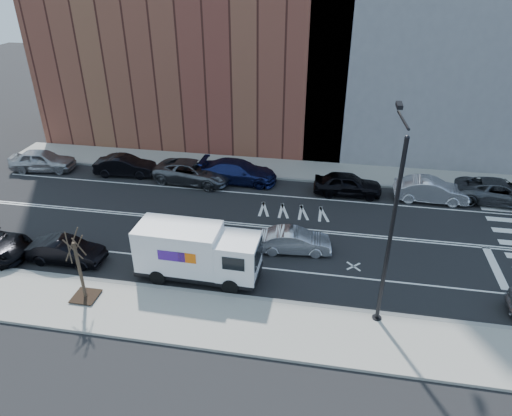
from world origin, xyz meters
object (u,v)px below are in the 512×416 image
(fedex_van, at_px, (197,252))
(far_parked_a, at_px, (42,160))
(far_parked_b, at_px, (125,166))
(driving_sedan, at_px, (295,241))

(fedex_van, distance_m, far_parked_a, 19.36)
(far_parked_a, height_order, far_parked_b, far_parked_a)
(far_parked_a, relative_size, far_parked_b, 1.06)
(fedex_van, bearing_deg, far_parked_b, 130.07)
(far_parked_b, bearing_deg, driving_sedan, -124.73)
(fedex_van, relative_size, driving_sedan, 1.57)
(fedex_van, relative_size, far_parked_a, 1.32)
(far_parked_a, xyz_separation_m, far_parked_b, (6.76, 0.28, -0.07))
(fedex_van, bearing_deg, far_parked_a, 146.42)
(far_parked_b, relative_size, driving_sedan, 1.13)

